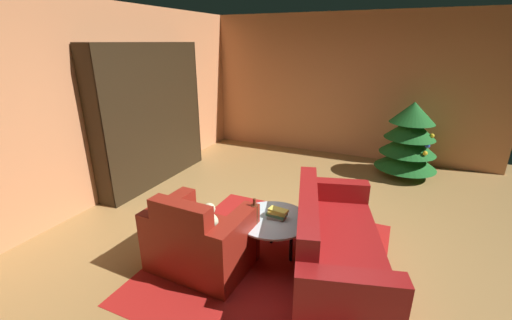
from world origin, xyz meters
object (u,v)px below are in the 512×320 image
at_px(armchair_red, 200,240).
at_px(coffee_table, 273,221).
at_px(book_stack_on_table, 277,214).
at_px(bookshelf_unit, 157,115).
at_px(decorated_tree, 409,140).
at_px(bottle_on_table, 254,214).
at_px(couch_red, 333,247).

height_order(armchair_red, coffee_table, armchair_red).
bearing_deg(book_stack_on_table, armchair_red, -141.26).
height_order(armchair_red, book_stack_on_table, armchair_red).
bearing_deg(bookshelf_unit, armchair_red, -42.63).
distance_m(armchair_red, decorated_tree, 3.99).
distance_m(bookshelf_unit, armchair_red, 2.71).
height_order(bookshelf_unit, decorated_tree, bookshelf_unit).
xyz_separation_m(coffee_table, bottle_on_table, (-0.14, -0.17, 0.15)).
height_order(book_stack_on_table, bottle_on_table, bottle_on_table).
bearing_deg(book_stack_on_table, decorated_tree, 67.86).
xyz_separation_m(couch_red, coffee_table, (-0.65, 0.02, 0.12)).
relative_size(book_stack_on_table, decorated_tree, 0.17).
relative_size(coffee_table, bottle_on_table, 2.85).
distance_m(bookshelf_unit, bottle_on_table, 2.83).
xyz_separation_m(armchair_red, bottle_on_table, (0.46, 0.32, 0.25)).
relative_size(bookshelf_unit, decorated_tree, 1.71).
relative_size(armchair_red, decorated_tree, 0.78).
height_order(coffee_table, decorated_tree, decorated_tree).
bearing_deg(armchair_red, bookshelf_unit, 137.37).
bearing_deg(decorated_tree, bottle_on_table, -113.56).
distance_m(coffee_table, bottle_on_table, 0.26).
distance_m(armchair_red, bottle_on_table, 0.62).
xyz_separation_m(couch_red, decorated_tree, (0.61, 3.06, 0.36)).
xyz_separation_m(bookshelf_unit, bottle_on_table, (2.38, -1.44, -0.52)).
bearing_deg(armchair_red, couch_red, 20.25).
distance_m(couch_red, book_stack_on_table, 0.65).
relative_size(coffee_table, book_stack_on_table, 3.56).
bearing_deg(armchair_red, coffee_table, 38.85).
distance_m(bookshelf_unit, coffee_table, 2.90).
height_order(armchair_red, decorated_tree, decorated_tree).
relative_size(couch_red, decorated_tree, 1.57).
bearing_deg(bottle_on_table, decorated_tree, 66.44).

